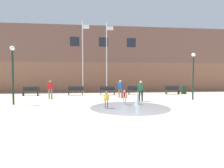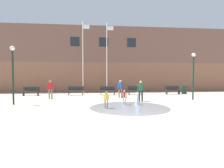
{
  "view_description": "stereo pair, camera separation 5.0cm",
  "coord_description": "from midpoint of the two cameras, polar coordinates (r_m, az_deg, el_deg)",
  "views": [
    {
      "loc": [
        -1.16,
        -7.34,
        1.89
      ],
      "look_at": [
        0.3,
        6.98,
        1.3
      ],
      "focal_mm": 28.0,
      "sensor_mm": 36.0,
      "label": 1
    },
    {
      "loc": [
        -1.11,
        -7.35,
        1.89
      ],
      "look_at": [
        0.3,
        6.98,
        1.3
      ],
      "focal_mm": 28.0,
      "sensor_mm": 36.0,
      "label": 2
    }
  ],
  "objects": [
    {
      "name": "child_with_pink_shirt",
      "position": [
        11.84,
        4.16,
        -4.01
      ],
      "size": [
        0.31,
        0.23,
        0.99
      ],
      "rotation": [
        0.0,
        0.0,
        1.37
      ],
      "color": "silver",
      "rests_on": "ground"
    },
    {
      "name": "splash_fountain",
      "position": [
        11.34,
        6.87,
        -6.32
      ],
      "size": [
        4.9,
        4.9,
        0.95
      ],
      "color": "gray",
      "rests_on": "ground"
    },
    {
      "name": "adult_watching",
      "position": [
        13.55,
        9.5,
        -1.73
      ],
      "size": [
        0.5,
        0.37,
        1.59
      ],
      "rotation": [
        0.0,
        0.0,
        -1.73
      ],
      "color": "#28282D",
      "rests_on": "ground"
    },
    {
      "name": "park_bench_under_left_flagpole",
      "position": [
        18.21,
        -1.37,
        -2.1
      ],
      "size": [
        1.6,
        0.44,
        0.91
      ],
      "color": "#28282D",
      "rests_on": "ground"
    },
    {
      "name": "flagpole_right",
      "position": [
        20.0,
        -1.56,
        9.1
      ],
      "size": [
        0.8,
        0.1,
        8.0
      ],
      "color": "silver",
      "rests_on": "ground"
    },
    {
      "name": "park_bench_far_left",
      "position": [
        19.31,
        -24.86,
        -2.06
      ],
      "size": [
        1.6,
        0.44,
        0.91
      ],
      "color": "#28282D",
      "rests_on": "ground"
    },
    {
      "name": "park_bench_far_right",
      "position": [
        20.08,
        19.21,
        -1.82
      ],
      "size": [
        1.6,
        0.44,
        0.91
      ],
      "color": "#28282D",
      "rests_on": "ground"
    },
    {
      "name": "child_running",
      "position": [
        10.48,
        -1.77,
        -4.83
      ],
      "size": [
        0.31,
        0.24,
        0.99
      ],
      "rotation": [
        0.0,
        0.0,
        -1.27
      ],
      "color": "#89755B",
      "rests_on": "ground"
    },
    {
      "name": "lamp_post_right_lane",
      "position": [
        15.91,
        25.12,
        4.41
      ],
      "size": [
        0.32,
        0.32,
        3.86
      ],
      "color": "#192D23",
      "rests_on": "ground"
    },
    {
      "name": "trash_can",
      "position": [
        20.89,
        22.52,
        -1.79
      ],
      "size": [
        0.56,
        0.56,
        0.9
      ],
      "primitive_type": "cylinder",
      "color": "#193323",
      "rests_on": "ground"
    },
    {
      "name": "park_bench_center",
      "position": [
        18.6,
        7.72,
        -2.03
      ],
      "size": [
        1.6,
        0.44,
        0.91
      ],
      "color": "#28282D",
      "rests_on": "ground"
    },
    {
      "name": "lamp_post_left_lane",
      "position": [
        13.61,
        -29.58,
        5.0
      ],
      "size": [
        0.32,
        0.32,
        3.98
      ],
      "color": "#192D23",
      "rests_on": "ground"
    },
    {
      "name": "adult_in_red",
      "position": [
        15.76,
        2.83,
        -1.14
      ],
      "size": [
        0.5,
        0.39,
        1.59
      ],
      "rotation": [
        0.0,
        0.0,
        2.05
      ],
      "color": "#89755B",
      "rests_on": "ground"
    },
    {
      "name": "ground_plane",
      "position": [
        7.67,
        3.13,
        -11.91
      ],
      "size": [
        100.0,
        100.0,
        0.0
      ],
      "primitive_type": "plane",
      "color": "#BCB299"
    },
    {
      "name": "adult_near_bench",
      "position": [
        15.8,
        -19.38,
        -1.26
      ],
      "size": [
        0.5,
        0.26,
        1.59
      ],
      "rotation": [
        0.0,
        0.0,
        0.18
      ],
      "color": "#89755B",
      "rests_on": "ground"
    },
    {
      "name": "park_bench_left_of_flagpoles",
      "position": [
        18.43,
        -11.65,
        -2.09
      ],
      "size": [
        1.6,
        0.44,
        0.91
      ],
      "color": "#28282D",
      "rests_on": "ground"
    },
    {
      "name": "flagpole_left",
      "position": [
        19.99,
        -9.36,
        9.2
      ],
      "size": [
        0.8,
        0.1,
        8.08
      ],
      "color": "silver",
      "rests_on": "ground"
    },
    {
      "name": "library_building",
      "position": [
        24.87,
        -3.03,
        7.45
      ],
      "size": [
        36.0,
        6.05,
        8.21
      ],
      "color": "brown",
      "rests_on": "ground"
    }
  ]
}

